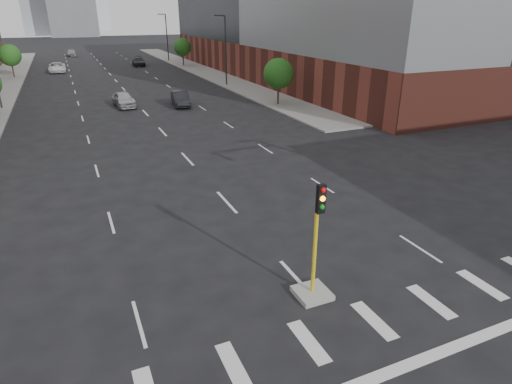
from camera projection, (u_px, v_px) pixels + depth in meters
sidewalk_left_far at (7, 79)px, 64.73m from camera, size 5.00×92.00×0.15m
sidewalk_right_far at (198, 69)px, 75.82m from camera, size 5.00×92.00×0.15m
building_right_main at (312, 1)px, 65.12m from camera, size 24.00×70.00×22.00m
median_traffic_signal at (314, 273)px, 15.07m from camera, size 1.20×1.20×4.40m
streetlight_right_a at (225, 48)px, 57.29m from camera, size 1.60×0.22×9.07m
streetlight_right_b at (166, 35)px, 86.81m from camera, size 1.60×0.22×9.07m
tree_left_far at (10, 55)px, 64.65m from camera, size 3.20×3.20×4.85m
tree_right_near at (278, 74)px, 45.48m from camera, size 3.20×3.20×4.85m
tree_right_far at (182, 47)px, 79.22m from camera, size 3.20×3.20×4.85m
car_near_left at (124, 99)px, 45.79m from camera, size 2.18×4.77×1.59m
car_mid_right at (181, 99)px, 46.23m from camera, size 2.20×4.88×1.55m
car_far_left at (57, 67)px, 72.05m from camera, size 2.73×5.71×1.57m
car_deep_right at (138, 62)px, 80.51m from camera, size 2.51×5.44×1.54m
car_distant at (71, 53)px, 97.54m from camera, size 2.06×4.75×1.59m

